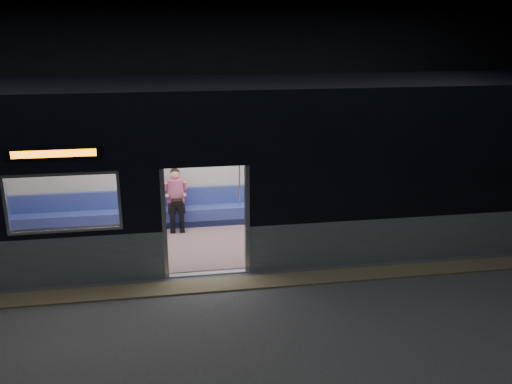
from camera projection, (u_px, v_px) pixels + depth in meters
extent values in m
cube|color=#47494C|center=(213.00, 302.00, 8.99)|extent=(24.00, 14.00, 0.01)
cube|color=black|center=(188.00, 97.00, 14.82)|extent=(24.00, 0.04, 5.00)
cube|color=#8C7F59|center=(210.00, 286.00, 9.50)|extent=(22.80, 0.50, 0.03)
cube|color=#83939D|center=(454.00, 235.00, 10.61)|extent=(8.30, 0.12, 0.90)
cube|color=black|center=(464.00, 156.00, 10.13)|extent=(8.30, 0.12, 2.30)
cube|color=black|center=(204.00, 134.00, 9.21)|extent=(1.40, 0.12, 1.15)
cube|color=#B7BABC|center=(164.00, 224.00, 9.57)|extent=(0.08, 0.14, 2.05)
cube|color=#B7BABC|center=(247.00, 219.00, 9.80)|extent=(0.08, 0.14, 2.05)
cube|color=black|center=(54.00, 153.00, 8.82)|extent=(1.50, 0.04, 0.18)
cube|color=orange|center=(54.00, 154.00, 8.81)|extent=(1.34, 0.03, 0.12)
cube|color=beige|center=(196.00, 154.00, 12.23)|extent=(18.00, 0.12, 3.20)
cube|color=black|center=(197.00, 86.00, 10.37)|extent=(18.00, 3.00, 0.15)
cube|color=#876263|center=(202.00, 243.00, 11.34)|extent=(17.76, 2.76, 0.04)
cube|color=beige|center=(199.00, 133.00, 10.65)|extent=(17.76, 2.76, 0.10)
cube|color=navy|center=(199.00, 215.00, 12.33)|extent=(11.00, 0.48, 0.41)
cube|color=navy|center=(198.00, 196.00, 12.39)|extent=(11.00, 0.10, 0.40)
cube|color=#715259|center=(22.00, 266.00, 9.73)|extent=(4.40, 0.48, 0.41)
cube|color=#715259|center=(372.00, 243.00, 10.76)|extent=(4.40, 0.48, 0.41)
cylinder|color=silver|center=(152.00, 211.00, 9.78)|extent=(0.04, 0.04, 2.26)
cylinder|color=silver|center=(154.00, 178.00, 11.91)|extent=(0.04, 0.04, 2.26)
cylinder|color=silver|center=(256.00, 206.00, 10.08)|extent=(0.04, 0.04, 2.26)
cylinder|color=silver|center=(239.00, 174.00, 12.21)|extent=(0.04, 0.04, 2.26)
cylinder|color=silver|center=(196.00, 142.00, 11.78)|extent=(11.00, 0.03, 0.03)
cube|color=black|center=(172.00, 208.00, 11.95)|extent=(0.16, 0.45, 0.15)
cube|color=black|center=(181.00, 207.00, 11.98)|extent=(0.16, 0.45, 0.15)
cylinder|color=black|center=(173.00, 223.00, 11.83)|extent=(0.11, 0.11, 0.43)
cylinder|color=black|center=(182.00, 222.00, 11.87)|extent=(0.11, 0.11, 0.43)
cube|color=#C75984|center=(176.00, 204.00, 12.13)|extent=(0.38, 0.21, 0.19)
cylinder|color=#C75984|center=(176.00, 190.00, 12.06)|extent=(0.39, 0.39, 0.50)
sphere|color=tan|center=(175.00, 174.00, 11.94)|extent=(0.20, 0.20, 0.20)
sphere|color=black|center=(175.00, 172.00, 11.96)|extent=(0.21, 0.21, 0.21)
cube|color=black|center=(177.00, 203.00, 11.86)|extent=(0.28, 0.24, 0.13)
cube|color=white|center=(406.00, 150.00, 12.95)|extent=(1.12, 0.03, 0.73)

